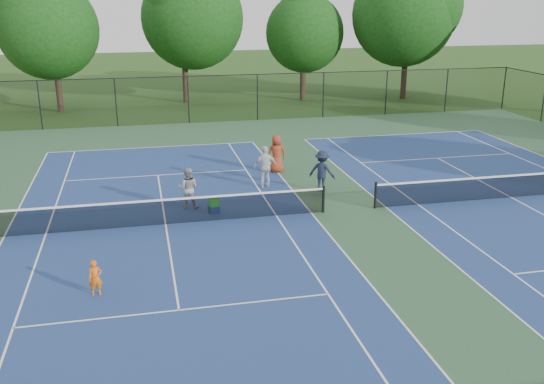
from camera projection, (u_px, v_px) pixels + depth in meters
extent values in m
plane|color=#234716|center=(349.00, 210.00, 23.35)|extent=(140.00, 140.00, 0.00)
cube|color=#2D5030|center=(349.00, 210.00, 23.35)|extent=(36.00, 36.00, 0.01)
cube|color=navy|center=(166.00, 224.00, 21.89)|extent=(10.97, 23.77, 0.00)
cube|color=white|center=(154.00, 147.00, 32.91)|extent=(10.97, 0.06, 0.00)
cube|color=white|center=(4.00, 237.00, 20.75)|extent=(0.06, 23.77, 0.00)
cube|color=white|center=(311.00, 213.00, 23.03)|extent=(0.06, 23.77, 0.00)
cube|color=white|center=(46.00, 234.00, 21.04)|extent=(0.06, 23.77, 0.00)
cube|color=white|center=(276.00, 216.00, 22.74)|extent=(0.06, 23.77, 0.00)
cube|color=white|center=(158.00, 175.00, 27.83)|extent=(8.23, 0.06, 0.00)
cube|color=white|center=(179.00, 310.00, 15.96)|extent=(8.23, 0.06, 0.00)
cube|color=white|center=(166.00, 224.00, 21.89)|extent=(0.06, 12.80, 0.00)
cylinder|color=black|center=(323.00, 199.00, 22.96)|extent=(0.10, 0.10, 1.07)
cube|color=black|center=(165.00, 213.00, 21.75)|extent=(11.90, 0.01, 0.90)
cube|color=white|center=(164.00, 200.00, 21.60)|extent=(11.90, 0.04, 0.07)
cube|color=navy|center=(511.00, 197.00, 24.80)|extent=(10.97, 23.77, 0.00)
cube|color=white|center=(394.00, 135.00, 35.82)|extent=(10.97, 0.06, 0.00)
cube|color=white|center=(386.00, 207.00, 23.66)|extent=(0.06, 23.77, 0.00)
cube|color=white|center=(418.00, 205.00, 23.94)|extent=(0.06, 23.77, 0.00)
cube|color=white|center=(437.00, 158.00, 30.73)|extent=(8.23, 0.06, 0.00)
cube|color=white|center=(511.00, 197.00, 24.80)|extent=(0.06, 12.80, 0.00)
cylinder|color=black|center=(375.00, 195.00, 23.40)|extent=(0.10, 0.10, 1.07)
cube|color=black|center=(512.00, 187.00, 24.65)|extent=(11.90, 0.01, 0.90)
cube|color=white|center=(514.00, 175.00, 24.50)|extent=(11.90, 0.04, 0.07)
cylinder|color=black|center=(40.00, 105.00, 36.77)|extent=(0.08, 0.08, 3.00)
cylinder|color=black|center=(116.00, 103.00, 37.70)|extent=(0.08, 0.08, 3.00)
cylinder|color=black|center=(188.00, 100.00, 38.64)|extent=(0.08, 0.08, 3.00)
cylinder|color=black|center=(257.00, 97.00, 39.57)|extent=(0.08, 0.08, 3.00)
cylinder|color=black|center=(323.00, 95.00, 40.51)|extent=(0.08, 0.08, 3.00)
cylinder|color=black|center=(386.00, 93.00, 41.44)|extent=(0.08, 0.08, 3.00)
cylinder|color=black|center=(446.00, 91.00, 42.37)|extent=(0.08, 0.08, 3.00)
cylinder|color=black|center=(504.00, 89.00, 43.31)|extent=(0.08, 0.08, 3.00)
cylinder|color=black|center=(544.00, 99.00, 39.13)|extent=(0.08, 0.08, 3.00)
cube|color=black|center=(257.00, 97.00, 39.57)|extent=(36.00, 0.01, 3.00)
cube|color=black|center=(257.00, 74.00, 39.10)|extent=(36.00, 0.05, 0.05)
cylinder|color=#2D2116|center=(58.00, 85.00, 42.32)|extent=(0.44, 0.44, 3.78)
sphere|color=#133A0F|center=(52.00, 29.00, 41.15)|extent=(6.80, 6.80, 6.80)
sphere|color=#133A0F|center=(51.00, 19.00, 40.94)|extent=(5.58, 5.58, 5.58)
sphere|color=#133A0F|center=(50.00, 9.00, 40.73)|extent=(4.35, 4.35, 4.35)
cylinder|color=#2D2116|center=(185.00, 75.00, 45.98)|extent=(0.44, 0.44, 4.14)
sphere|color=#133A0F|center=(183.00, 18.00, 44.69)|extent=(7.60, 7.60, 7.60)
sphere|color=#133A0F|center=(182.00, 9.00, 44.49)|extent=(6.23, 6.23, 6.23)
sphere|color=#133A0F|center=(182.00, 1.00, 44.30)|extent=(4.86, 4.86, 4.86)
cylinder|color=#2D2116|center=(303.00, 78.00, 47.04)|extent=(0.44, 0.44, 3.42)
sphere|color=#133A0F|center=(304.00, 34.00, 45.99)|extent=(6.00, 6.00, 6.00)
sphere|color=#133A0F|center=(304.00, 24.00, 45.77)|extent=(4.92, 4.92, 4.92)
sphere|color=#133A0F|center=(304.00, 14.00, 45.55)|extent=(3.84, 3.84, 3.84)
cylinder|color=#2D2116|center=(404.00, 71.00, 47.63)|extent=(0.44, 0.44, 4.32)
sphere|color=#133A0F|center=(408.00, 14.00, 46.29)|extent=(7.80, 7.80, 7.80)
sphere|color=#133A0F|center=(409.00, 6.00, 46.10)|extent=(6.40, 6.40, 6.40)
imported|color=orange|center=(95.00, 278.00, 16.65)|extent=(0.40, 0.28, 1.02)
imported|color=#999A9C|center=(188.00, 188.00, 23.37)|extent=(0.93, 0.81, 1.62)
imported|color=silver|center=(265.00, 167.00, 25.94)|extent=(1.09, 0.52, 1.81)
imported|color=#192037|center=(322.00, 171.00, 25.40)|extent=(1.30, 1.18, 1.75)
imported|color=#95341B|center=(276.00, 154.00, 28.10)|extent=(0.89, 0.60, 1.77)
cube|color=navy|center=(214.00, 210.00, 23.00)|extent=(0.44, 0.38, 0.28)
cube|color=green|center=(214.00, 201.00, 22.90)|extent=(0.39, 0.34, 0.38)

